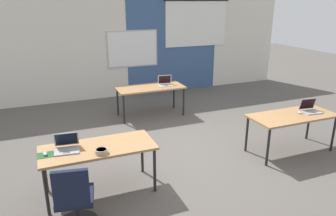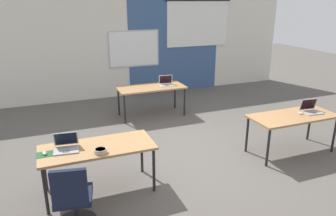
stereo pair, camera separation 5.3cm
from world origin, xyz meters
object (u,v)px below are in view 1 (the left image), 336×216
(desk_far_center, at_px, (150,89))
(laptop_far_right, at_px, (165,83))
(desk_near_left, at_px, (98,151))
(mouse_near_left_end, at_px, (45,154))
(laptop_near_left_end, at_px, (67,147))
(chair_near_left_end, at_px, (75,203))
(laptop_near_right_end, at_px, (310,109))
(mouse_near_right_end, at_px, (300,113))
(snack_bowl, at_px, (101,151))
(desk_near_right, at_px, (292,118))

(desk_far_center, relative_size, laptop_far_right, 4.35)
(desk_near_left, distance_m, mouse_near_left_end, 0.70)
(desk_near_left, xyz_separation_m, laptop_near_left_end, (-0.41, 0.06, 0.11))
(chair_near_left_end, bearing_deg, mouse_near_left_end, -59.12)
(desk_near_left, distance_m, laptop_far_right, 3.53)
(mouse_near_left_end, relative_size, chair_near_left_end, 0.12)
(laptop_near_right_end, distance_m, chair_near_left_end, 4.43)
(laptop_near_right_end, bearing_deg, laptop_near_left_end, -174.41)
(mouse_near_right_end, relative_size, mouse_near_left_end, 1.00)
(desk_far_center, xyz_separation_m, snack_bowl, (-1.74, -3.02, 0.10))
(desk_far_center, distance_m, chair_near_left_end, 4.16)
(chair_near_left_end, distance_m, laptop_far_right, 4.39)
(desk_near_right, relative_size, laptop_far_right, 4.35)
(desk_far_center, xyz_separation_m, mouse_near_left_end, (-2.45, -2.80, 0.08))
(laptop_near_right_end, distance_m, laptop_far_right, 3.31)
(laptop_near_left_end, xyz_separation_m, laptop_far_right, (2.55, 2.75, 0.00))
(chair_near_left_end, height_order, snack_bowl, chair_near_left_end)
(laptop_far_right, bearing_deg, mouse_near_left_end, -126.67)
(desk_near_left, height_order, chair_near_left_end, chair_near_left_end)
(mouse_near_right_end, relative_size, chair_near_left_end, 0.12)
(chair_near_left_end, bearing_deg, laptop_near_left_end, -80.51)
(desk_far_center, bearing_deg, chair_near_left_end, -121.71)
(mouse_near_right_end, bearing_deg, snack_bowl, -176.48)
(desk_near_left, bearing_deg, desk_far_center, 57.99)
(laptop_far_right, bearing_deg, mouse_near_right_end, -52.64)
(laptop_near_right_end, bearing_deg, mouse_near_left_end, -173.75)
(mouse_near_left_end, xyz_separation_m, snack_bowl, (0.71, -0.22, 0.01))
(laptop_near_left_end, distance_m, chair_near_left_end, 0.88)
(laptop_near_left_end, height_order, laptop_far_right, laptop_far_right)
(chair_near_left_end, bearing_deg, desk_near_right, -158.80)
(desk_near_left, distance_m, desk_near_right, 3.50)
(desk_near_left, bearing_deg, mouse_near_right_end, 0.13)
(mouse_near_right_end, bearing_deg, desk_near_left, -179.87)
(desk_near_left, height_order, mouse_near_left_end, mouse_near_left_end)
(mouse_near_right_end, height_order, snack_bowl, snack_bowl)
(mouse_near_left_end, height_order, chair_near_left_end, chair_near_left_end)
(desk_near_right, bearing_deg, desk_far_center, 122.01)
(laptop_near_right_end, xyz_separation_m, mouse_near_left_end, (-4.62, -0.01, -0.03))
(desk_near_right, relative_size, chair_near_left_end, 1.74)
(mouse_near_left_end, xyz_separation_m, chair_near_left_end, (0.27, -0.73, -0.36))
(desk_far_center, relative_size, laptop_near_left_end, 4.41)
(laptop_near_left_end, distance_m, snack_bowl, 0.50)
(desk_far_center, bearing_deg, desk_near_right, -57.99)
(laptop_far_right, bearing_deg, snack_bowl, -116.45)
(desk_near_right, xyz_separation_m, desk_far_center, (-1.75, 2.80, 0.00))
(laptop_near_right_end, bearing_deg, chair_near_left_end, -164.19)
(desk_near_right, distance_m, chair_near_left_end, 4.01)
(mouse_near_left_end, distance_m, chair_near_left_end, 0.86)
(mouse_near_right_end, distance_m, laptop_near_left_end, 4.09)
(laptop_near_left_end, relative_size, laptop_far_right, 0.99)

